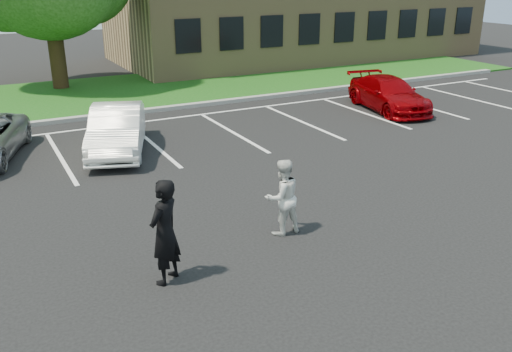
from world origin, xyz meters
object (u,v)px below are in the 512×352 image
Objects in this scene: man_black_suit at (165,232)px; car_red_compact at (389,94)px; car_white_sedan at (117,130)px; man_white_shirt at (282,197)px.

car_red_compact is at bearing 176.41° from man_black_suit.
car_red_compact is at bearing 20.71° from car_white_sedan.
man_white_shirt is 0.38× the size of car_white_sedan.
man_black_suit is 2.81m from man_white_shirt.
man_white_shirt reaches higher than car_white_sedan.
man_black_suit reaches higher than car_white_sedan.
man_white_shirt is 0.37× the size of car_red_compact.
man_black_suit is 1.19× the size of man_white_shirt.
man_white_shirt is 7.14m from car_white_sedan.
man_black_suit is 0.44× the size of car_red_compact.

